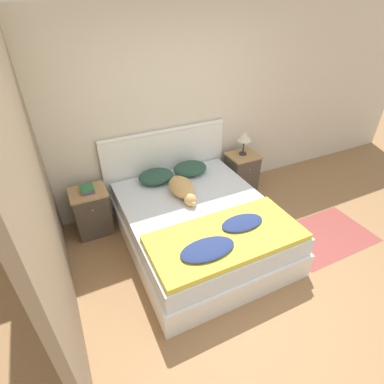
{
  "coord_description": "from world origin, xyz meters",
  "views": [
    {
      "loc": [
        -1.37,
        -1.44,
        2.62
      ],
      "look_at": [
        -0.08,
        1.22,
        0.63
      ],
      "focal_mm": 28.0,
      "sensor_mm": 36.0,
      "label": 1
    }
  ],
  "objects_px": {
    "dog": "(182,188)",
    "nightstand_left": "(92,211)",
    "pillow_left": "(156,176)",
    "book_stack": "(87,189)",
    "nightstand_right": "(241,173)",
    "bed": "(199,226)",
    "pillow_right": "(190,168)",
    "table_lamp": "(244,137)"
  },
  "relations": [
    {
      "from": "dog",
      "to": "nightstand_left",
      "type": "bearing_deg",
      "value": 156.7
    },
    {
      "from": "pillow_left",
      "to": "book_stack",
      "type": "bearing_deg",
      "value": 179.01
    },
    {
      "from": "nightstand_left",
      "to": "nightstand_right",
      "type": "distance_m",
      "value": 2.25
    },
    {
      "from": "nightstand_right",
      "to": "book_stack",
      "type": "bearing_deg",
      "value": 179.82
    },
    {
      "from": "bed",
      "to": "pillow_right",
      "type": "distance_m",
      "value": 0.88
    },
    {
      "from": "bed",
      "to": "book_stack",
      "type": "xyz_separation_m",
      "value": [
        -1.12,
        0.79,
        0.38
      ]
    },
    {
      "from": "bed",
      "to": "pillow_left",
      "type": "distance_m",
      "value": 0.88
    },
    {
      "from": "nightstand_left",
      "to": "pillow_left",
      "type": "bearing_deg",
      "value": -0.52
    },
    {
      "from": "bed",
      "to": "book_stack",
      "type": "relative_size",
      "value": 10.56
    },
    {
      "from": "book_stack",
      "to": "table_lamp",
      "type": "xyz_separation_m",
      "value": [
        2.24,
        0.01,
        0.25
      ]
    },
    {
      "from": "nightstand_left",
      "to": "pillow_right",
      "type": "distance_m",
      "value": 1.4
    },
    {
      "from": "pillow_right",
      "to": "book_stack",
      "type": "distance_m",
      "value": 1.37
    },
    {
      "from": "bed",
      "to": "nightstand_right",
      "type": "distance_m",
      "value": 1.37
    },
    {
      "from": "nightstand_right",
      "to": "table_lamp",
      "type": "xyz_separation_m",
      "value": [
        -0.0,
        0.02,
        0.58
      ]
    },
    {
      "from": "pillow_left",
      "to": "pillow_right",
      "type": "distance_m",
      "value": 0.5
    },
    {
      "from": "bed",
      "to": "dog",
      "type": "bearing_deg",
      "value": 101.73
    },
    {
      "from": "pillow_right",
      "to": "book_stack",
      "type": "height_order",
      "value": "pillow_right"
    },
    {
      "from": "nightstand_right",
      "to": "pillow_left",
      "type": "xyz_separation_m",
      "value": [
        -1.37,
        -0.01,
        0.29
      ]
    },
    {
      "from": "dog",
      "to": "bed",
      "type": "bearing_deg",
      "value": -78.27
    },
    {
      "from": "bed",
      "to": "nightstand_left",
      "type": "xyz_separation_m",
      "value": [
        -1.12,
        0.78,
        0.05
      ]
    },
    {
      "from": "nightstand_left",
      "to": "table_lamp",
      "type": "relative_size",
      "value": 1.75
    },
    {
      "from": "dog",
      "to": "book_stack",
      "type": "relative_size",
      "value": 3.35
    },
    {
      "from": "nightstand_right",
      "to": "dog",
      "type": "distance_m",
      "value": 1.31
    },
    {
      "from": "nightstand_left",
      "to": "bed",
      "type": "bearing_deg",
      "value": -34.88
    },
    {
      "from": "bed",
      "to": "book_stack",
      "type": "height_order",
      "value": "book_stack"
    },
    {
      "from": "book_stack",
      "to": "dog",
      "type": "bearing_deg",
      "value": -23.74
    },
    {
      "from": "bed",
      "to": "table_lamp",
      "type": "xyz_separation_m",
      "value": [
        1.12,
        0.8,
        0.63
      ]
    },
    {
      "from": "bed",
      "to": "pillow_left",
      "type": "relative_size",
      "value": 4.37
    },
    {
      "from": "bed",
      "to": "nightstand_right",
      "type": "bearing_deg",
      "value": 34.88
    },
    {
      "from": "nightstand_left",
      "to": "book_stack",
      "type": "height_order",
      "value": "book_stack"
    },
    {
      "from": "pillow_left",
      "to": "table_lamp",
      "type": "distance_m",
      "value": 1.4
    },
    {
      "from": "pillow_left",
      "to": "pillow_right",
      "type": "relative_size",
      "value": 1.0
    },
    {
      "from": "nightstand_right",
      "to": "book_stack",
      "type": "height_order",
      "value": "book_stack"
    },
    {
      "from": "nightstand_left",
      "to": "pillow_right",
      "type": "relative_size",
      "value": 1.32
    },
    {
      "from": "dog",
      "to": "book_stack",
      "type": "height_order",
      "value": "dog"
    },
    {
      "from": "table_lamp",
      "to": "nightstand_right",
      "type": "bearing_deg",
      "value": -90.0
    },
    {
      "from": "nightstand_right",
      "to": "dog",
      "type": "bearing_deg",
      "value": -159.13
    },
    {
      "from": "nightstand_left",
      "to": "dog",
      "type": "bearing_deg",
      "value": -23.3
    },
    {
      "from": "nightstand_left",
      "to": "book_stack",
      "type": "distance_m",
      "value": 0.33
    },
    {
      "from": "pillow_right",
      "to": "nightstand_left",
      "type": "bearing_deg",
      "value": 179.67
    },
    {
      "from": "pillow_left",
      "to": "dog",
      "type": "height_order",
      "value": "dog"
    },
    {
      "from": "nightstand_left",
      "to": "book_stack",
      "type": "bearing_deg",
      "value": 52.29
    }
  ]
}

